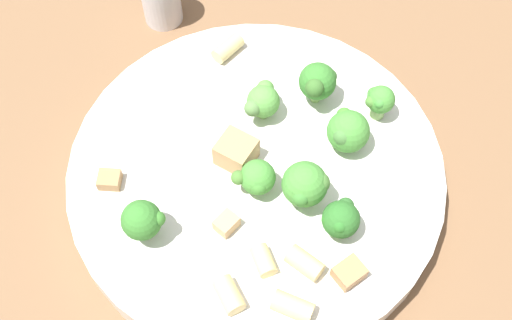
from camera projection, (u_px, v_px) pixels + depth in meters
name	position (u px, v px, depth m)	size (l,w,h in m)	color
ground_plane	(256.00, 184.00, 0.53)	(2.00, 2.00, 0.00)	brown
pasta_bowl	(256.00, 174.00, 0.51)	(0.29, 0.29, 0.03)	silver
broccoli_floret_0	(142.00, 221.00, 0.45)	(0.03, 0.03, 0.04)	#9EC175
broccoli_floret_1	(340.00, 219.00, 0.46)	(0.03, 0.03, 0.03)	#93B766
broccoli_floret_2	(318.00, 82.00, 0.51)	(0.03, 0.03, 0.04)	#93B766
broccoli_floret_3	(305.00, 184.00, 0.46)	(0.04, 0.04, 0.04)	#9EC175
broccoli_floret_4	(348.00, 131.00, 0.49)	(0.03, 0.03, 0.04)	#9EC175
broccoli_floret_5	(254.00, 179.00, 0.47)	(0.03, 0.03, 0.03)	#93B766
broccoli_floret_6	(379.00, 101.00, 0.51)	(0.02, 0.02, 0.03)	#84AD60
broccoli_floret_7	(263.00, 100.00, 0.51)	(0.03, 0.03, 0.03)	#84AD60
rigatoni_0	(228.00, 48.00, 0.55)	(0.01, 0.01, 0.03)	#E0C67F
rigatoni_1	(305.00, 263.00, 0.45)	(0.01, 0.01, 0.03)	#E0C67F
rigatoni_2	(260.00, 261.00, 0.45)	(0.01, 0.01, 0.02)	#E0C67F
rigatoni_3	(293.00, 306.00, 0.44)	(0.01, 0.01, 0.03)	#E0C67F
rigatoni_4	(229.00, 295.00, 0.44)	(0.01, 0.01, 0.02)	#E0C67F
chicken_chunk_0	(226.00, 223.00, 0.47)	(0.02, 0.01, 0.01)	tan
chicken_chunk_1	(349.00, 273.00, 0.45)	(0.02, 0.02, 0.01)	#A87A4C
chicken_chunk_2	(109.00, 180.00, 0.49)	(0.02, 0.01, 0.01)	#A87A4C
chicken_chunk_3	(236.00, 152.00, 0.49)	(0.03, 0.03, 0.02)	tan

